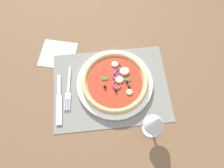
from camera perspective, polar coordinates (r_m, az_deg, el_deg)
name	(u,v)px	position (r cm, az deg, el deg)	size (l,w,h in cm)	color
ground_plane	(111,88)	(87.48, -0.33, -1.04)	(190.00, 140.00, 2.40)	brown
placemat	(111,87)	(86.19, -0.33, -0.69)	(44.36, 32.60, 0.40)	slate
plate	(115,83)	(85.81, 0.71, 0.19)	(29.38, 29.38, 1.33)	silver
pizza	(115,81)	(84.25, 0.77, 0.71)	(25.70, 25.70, 2.45)	tan
fork	(68,90)	(86.80, -11.18, -1.63)	(3.25, 18.06, 0.44)	silver
knife	(59,100)	(86.18, -13.46, -3.93)	(2.12, 20.02, 0.62)	silver
wine_glass	(156,122)	(73.12, 11.22, -9.63)	(7.20, 7.20, 14.90)	silver
napkin	(58,54)	(95.43, -13.78, 7.46)	(14.27, 12.84, 0.36)	silver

